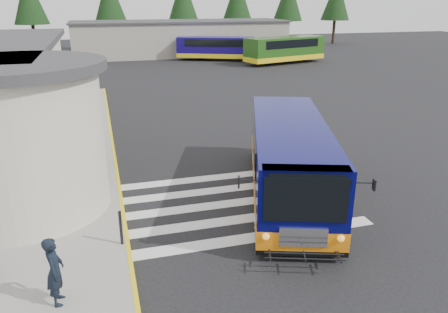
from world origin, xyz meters
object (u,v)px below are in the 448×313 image
object	(u,v)px
pedestrian_a	(55,271)
far_bus_b	(285,49)
bollard	(121,228)
far_bus_a	(216,47)
transit_bus	(289,162)

from	to	relation	value
pedestrian_a	far_bus_b	world-z (taller)	far_bus_b
far_bus_b	pedestrian_a	bearing A→B (deg)	132.60
bollard	far_bus_a	distance (m)	40.75
transit_bus	far_bus_b	bearing A→B (deg)	85.65
pedestrian_a	far_bus_a	size ratio (longest dim) A/B	0.18
pedestrian_a	far_bus_a	distance (m)	43.31
transit_bus	far_bus_a	world-z (taller)	transit_bus
bollard	far_bus_b	world-z (taller)	far_bus_b
transit_bus	bollard	size ratio (longest dim) A/B	9.48
pedestrian_a	far_bus_b	bearing A→B (deg)	-28.19
bollard	far_bus_b	size ratio (longest dim) A/B	0.10
bollard	far_bus_a	world-z (taller)	far_bus_a
pedestrian_a	far_bus_b	distance (m)	42.02
pedestrian_a	far_bus_a	bearing A→B (deg)	-17.54
pedestrian_a	far_bus_a	xyz separation A→B (m)	(14.67, 40.75, 0.49)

